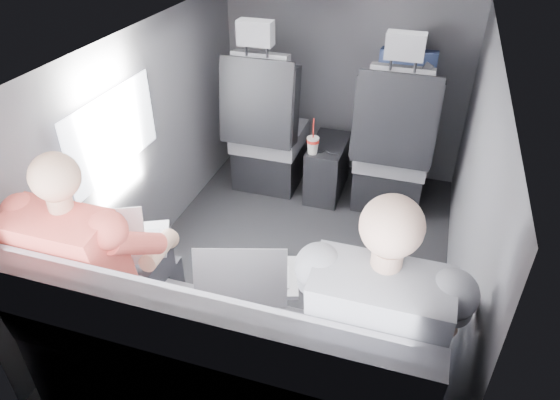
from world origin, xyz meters
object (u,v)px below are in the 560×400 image
(front_seat_left, at_px, (267,137))
(passenger_front_right, at_px, (404,94))
(laptop_black, at_px, (392,303))
(rear_bench, at_px, (221,370))
(passenger_rear_right, at_px, (377,329))
(soda_cup, at_px, (313,145))
(passenger_rear_left, at_px, (101,268))
(laptop_silver, at_px, (250,277))
(front_seat_right, at_px, (392,155))
(laptop_white, at_px, (119,240))
(center_console, at_px, (327,168))

(front_seat_left, distance_m, passenger_front_right, 1.00)
(front_seat_left, relative_size, laptop_black, 3.56)
(rear_bench, bearing_deg, passenger_rear_right, 9.13)
(soda_cup, height_order, laptop_black, laptop_black)
(passenger_rear_left, height_order, passenger_front_right, passenger_rear_left)
(rear_bench, bearing_deg, laptop_silver, 76.48)
(passenger_rear_left, bearing_deg, front_seat_right, 60.75)
(laptop_white, xyz_separation_m, laptop_silver, (0.64, -0.05, -0.00))
(front_seat_right, distance_m, soda_cup, 0.55)
(center_console, xyz_separation_m, laptop_silver, (0.05, -1.72, 0.43))
(soda_cup, height_order, passenger_rear_right, passenger_rear_right)
(rear_bench, relative_size, passenger_front_right, 2.24)
(front_seat_right, xyz_separation_m, laptop_white, (-1.04, -1.63, 0.24))
(front_seat_left, bearing_deg, laptop_black, -56.93)
(rear_bench, relative_size, soda_cup, 6.24)
(passenger_rear_right, bearing_deg, passenger_rear_left, 179.96)
(center_console, bearing_deg, rear_bench, -90.00)
(rear_bench, distance_m, passenger_rear_left, 0.65)
(front_seat_left, relative_size, passenger_front_right, 1.77)
(front_seat_left, relative_size, passenger_rear_right, 1.00)
(rear_bench, height_order, passenger_front_right, passenger_front_right)
(laptop_black, xyz_separation_m, passenger_front_right, (-0.17, 1.90, 0.11))
(front_seat_right, bearing_deg, passenger_rear_left, -119.25)
(passenger_rear_left, bearing_deg, passenger_rear_right, -0.04)
(passenger_rear_right, bearing_deg, front_seat_left, 119.86)
(rear_bench, relative_size, laptop_white, 3.34)
(passenger_front_right, bearing_deg, passenger_rear_right, -86.31)
(soda_cup, relative_size, passenger_rear_left, 0.21)
(laptop_black, bearing_deg, front_seat_left, 123.07)
(front_seat_left, bearing_deg, passenger_front_right, 15.91)
(center_console, bearing_deg, soda_cup, -112.73)
(laptop_black, height_order, passenger_rear_right, passenger_rear_right)
(passenger_rear_left, relative_size, passenger_rear_right, 0.96)
(laptop_silver, bearing_deg, front_seat_right, 76.72)
(front_seat_left, xyz_separation_m, passenger_rear_left, (-0.11, -1.81, 0.23))
(rear_bench, bearing_deg, laptop_black, 22.48)
(rear_bench, xyz_separation_m, passenger_rear_left, (-0.56, 0.10, 0.32))
(center_console, relative_size, laptop_white, 1.00)
(passenger_rear_right, bearing_deg, laptop_black, 78.40)
(soda_cup, relative_size, passenger_rear_right, 0.20)
(rear_bench, height_order, laptop_black, rear_bench)
(soda_cup, bearing_deg, passenger_front_right, 36.73)
(laptop_black, bearing_deg, passenger_rear_right, -101.60)
(passenger_rear_left, bearing_deg, passenger_front_right, 63.79)
(laptop_white, xyz_separation_m, passenger_rear_right, (1.18, -0.18, 0.01))
(laptop_black, bearing_deg, laptop_white, 179.34)
(rear_bench, xyz_separation_m, passenger_front_right, (0.45, 2.16, 0.43))
(front_seat_right, xyz_separation_m, passenger_rear_left, (-1.01, -1.81, 0.23))
(laptop_white, xyz_separation_m, passenger_rear_left, (0.03, -0.18, -0.01))
(laptop_black, bearing_deg, passenger_rear_left, -172.21)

